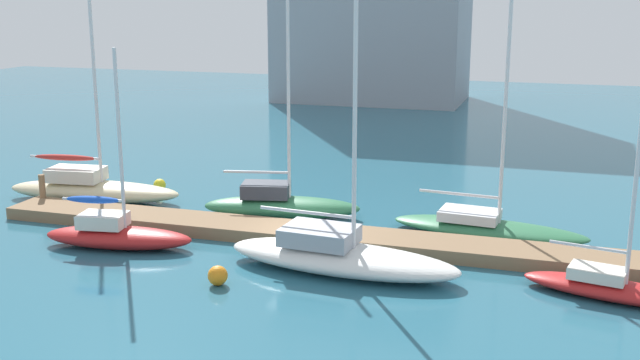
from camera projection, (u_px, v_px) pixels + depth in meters
ground_plane at (305, 240)px, 30.51m from camera, size 120.00×120.00×0.00m
dock_pier at (305, 234)px, 30.45m from camera, size 26.48×2.16×0.50m
dock_piling_near_end at (43, 191)px, 34.94m from camera, size 0.28×0.28×1.56m
sailboat_0 at (91, 187)px, 36.21m from camera, size 8.59×3.21×10.60m
sailboat_1 at (116, 233)px, 29.57m from camera, size 6.02×2.62×7.60m
sailboat_2 at (280, 204)px, 33.49m from camera, size 7.07×3.40×9.74m
sailboat_3 at (339, 255)px, 27.03m from camera, size 8.63×3.34×10.89m
sailboat_4 at (487, 225)px, 30.95m from camera, size 7.97×2.93×11.60m
sailboat_5 at (614, 285)px, 24.60m from camera, size 6.01×2.71×8.83m
mooring_buoy_orange at (218, 276)px, 25.77m from camera, size 0.67×0.67×0.67m
mooring_buoy_yellow at (160, 185)px, 38.10m from camera, size 0.61×0.61×0.61m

